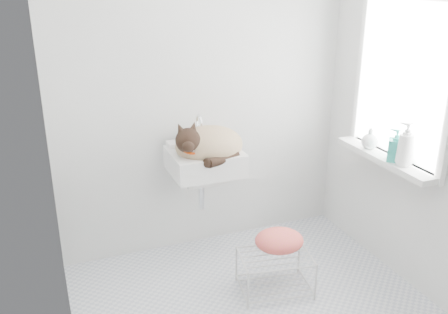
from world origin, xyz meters
name	(u,v)px	position (x,y,z in m)	size (l,w,h in m)	color
floor	(259,313)	(0.00, 0.00, 0.00)	(2.20, 2.00, 0.02)	silver
back_wall	(204,85)	(0.00, 1.00, 1.25)	(2.20, 0.02, 2.50)	silver
right_wall	(426,103)	(1.10, 0.00, 1.25)	(0.02, 2.00, 2.50)	silver
left_wall	(50,147)	(-1.10, 0.00, 1.25)	(0.02, 2.00, 2.50)	silver
window_glass	(404,81)	(1.09, 0.20, 1.35)	(0.01, 0.80, 1.00)	white
window_frame	(402,81)	(1.07, 0.20, 1.35)	(0.04, 0.90, 1.10)	white
windowsill	(385,158)	(1.01, 0.20, 0.83)	(0.16, 0.88, 0.04)	white
sink	(205,151)	(-0.09, 0.74, 0.85)	(0.49, 0.42, 0.19)	white
faucet	(196,124)	(-0.09, 0.92, 0.99)	(0.18, 0.12, 0.18)	silver
cat	(207,146)	(-0.08, 0.72, 0.89)	(0.49, 0.40, 0.31)	tan
wire_rack	(275,271)	(0.20, 0.18, 0.15)	(0.45, 0.32, 0.27)	#BDBDBD
towel	(279,246)	(0.25, 0.23, 0.30)	(0.33, 0.23, 0.14)	#C77523
bottle_a	(403,165)	(1.00, 0.01, 0.85)	(0.09, 0.09, 0.24)	white
bottle_b	(394,161)	(1.00, 0.10, 0.85)	(0.10, 0.10, 0.22)	teal
bottle_c	(369,148)	(1.00, 0.36, 0.85)	(0.12, 0.12, 0.15)	white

